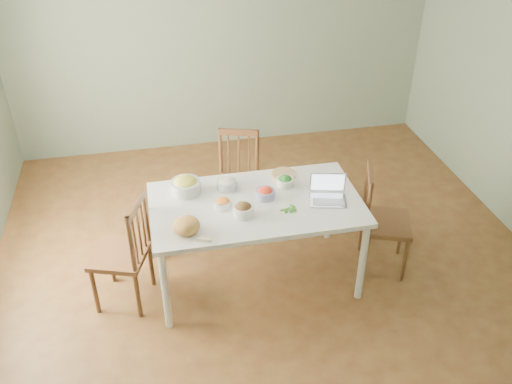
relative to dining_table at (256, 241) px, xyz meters
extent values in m
cube|color=#4B2813|center=(0.15, 0.13, -0.41)|extent=(5.00, 5.00, 0.00)
cube|color=gray|center=(0.15, 2.63, 0.94)|extent=(5.00, 0.00, 2.70)
ellipsoid|color=#A37C42|center=(-0.60, -0.30, 0.47)|extent=(0.22, 0.22, 0.13)
cube|color=#EEE7BC|center=(-0.48, -0.42, 0.42)|extent=(0.11, 0.07, 0.03)
cylinder|color=tan|center=(0.33, 0.37, 0.42)|extent=(0.29, 0.29, 0.02)
camera|label=1|loc=(-0.77, -3.66, 2.97)|focal=38.70mm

